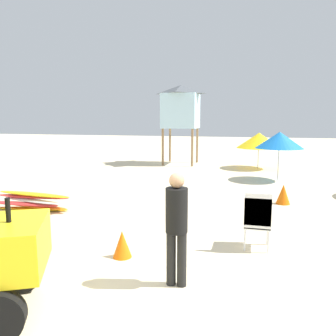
% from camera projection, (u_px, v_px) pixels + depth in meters
% --- Properties ---
extents(ground, '(80.00, 80.00, 0.00)m').
position_uv_depth(ground, '(119.00, 285.00, 4.86)').
color(ground, beige).
extents(stacked_plastic_chairs, '(0.48, 0.48, 1.11)m').
position_uv_depth(stacked_plastic_chairs, '(257.00, 216.00, 6.09)').
color(stacked_plastic_chairs, white).
rests_on(stacked_plastic_chairs, ground).
extents(surfboard_pile, '(2.46, 0.58, 0.48)m').
position_uv_depth(surfboard_pile, '(31.00, 201.00, 8.78)').
color(surfboard_pile, yellow).
rests_on(surfboard_pile, ground).
extents(lifeguard_near_left, '(0.32, 0.32, 1.69)m').
position_uv_depth(lifeguard_near_left, '(177.00, 222.00, 4.73)').
color(lifeguard_near_left, black).
rests_on(lifeguard_near_left, ground).
extents(lifeguard_tower, '(1.98, 1.98, 4.18)m').
position_uv_depth(lifeguard_tower, '(181.00, 107.00, 17.40)').
color(lifeguard_tower, olive).
rests_on(lifeguard_tower, ground).
extents(beach_umbrella_mid, '(1.84, 1.84, 1.93)m').
position_uv_depth(beach_umbrella_mid, '(279.00, 140.00, 12.82)').
color(beach_umbrella_mid, beige).
rests_on(beach_umbrella_mid, ground).
extents(beach_umbrella_far, '(2.12, 2.12, 1.76)m').
position_uv_depth(beach_umbrella_far, '(259.00, 140.00, 15.97)').
color(beach_umbrella_far, beige).
rests_on(beach_umbrella_far, ground).
extents(traffic_cone_near, '(0.34, 0.34, 0.48)m').
position_uv_depth(traffic_cone_near, '(122.00, 244.00, 5.82)').
color(traffic_cone_near, orange).
rests_on(traffic_cone_near, ground).
extents(traffic_cone_far, '(0.40, 0.40, 0.57)m').
position_uv_depth(traffic_cone_far, '(283.00, 194.00, 9.45)').
color(traffic_cone_far, orange).
rests_on(traffic_cone_far, ground).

